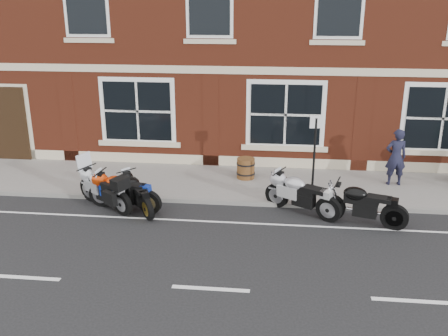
{
  "coord_description": "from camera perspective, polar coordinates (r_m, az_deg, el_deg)",
  "views": [
    {
      "loc": [
        1.23,
        -11.74,
        5.62
      ],
      "look_at": [
        -0.23,
        1.6,
        1.03
      ],
      "focal_mm": 40.0,
      "sensor_mm": 36.0,
      "label": 1
    }
  ],
  "objects": [
    {
      "name": "ground",
      "position": [
        13.07,
        0.23,
        -6.6
      ],
      "size": [
        80.0,
        80.0,
        0.0
      ],
      "primitive_type": "plane",
      "color": "black",
      "rests_on": "ground"
    },
    {
      "name": "sidewalk",
      "position": [
        15.8,
        1.37,
        -1.74
      ],
      "size": [
        30.0,
        3.0,
        0.12
      ],
      "primitive_type": "cube",
      "color": "slate",
      "rests_on": "ground"
    },
    {
      "name": "kerb",
      "position": [
        14.34,
        0.83,
        -3.95
      ],
      "size": [
        30.0,
        0.16,
        0.12
      ],
      "primitive_type": "cube",
      "color": "slate",
      "rests_on": "ground"
    },
    {
      "name": "moto_touring_silver",
      "position": [
        14.38,
        -13.55,
        -2.11
      ],
      "size": [
        1.91,
        1.41,
        1.48
      ],
      "rotation": [
        0.0,
        0.0,
        0.96
      ],
      "color": "black",
      "rests_on": "ground"
    },
    {
      "name": "moto_sport_red",
      "position": [
        14.09,
        -11.44,
        -2.49
      ],
      "size": [
        2.2,
        0.65,
        1.0
      ],
      "rotation": [
        0.0,
        0.0,
        1.34
      ],
      "color": "black",
      "rests_on": "ground"
    },
    {
      "name": "moto_sport_black",
      "position": [
        14.03,
        -9.8,
        -2.67
      ],
      "size": [
        1.32,
        1.75,
        0.93
      ],
      "rotation": [
        0.0,
        0.0,
        0.63
      ],
      "color": "black",
      "rests_on": "ground"
    },
    {
      "name": "moto_sport_silver",
      "position": [
        13.74,
        8.85,
        -2.82
      ],
      "size": [
        2.04,
        1.35,
        1.04
      ],
      "rotation": [
        0.0,
        0.0,
        1.01
      ],
      "color": "black",
      "rests_on": "ground"
    },
    {
      "name": "moto_naked_black",
      "position": [
        13.43,
        15.47,
        -3.84
      ],
      "size": [
        2.22,
        0.84,
        1.03
      ],
      "rotation": [
        0.0,
        0.0,
        1.26
      ],
      "color": "black",
      "rests_on": "ground"
    },
    {
      "name": "pedestrian_left",
      "position": [
        16.12,
        19.04,
        1.18
      ],
      "size": [
        0.69,
        0.49,
        1.77
      ],
      "primitive_type": "imported",
      "rotation": [
        0.0,
        0.0,
        3.25
      ],
      "color": "black",
      "rests_on": "sidewalk"
    },
    {
      "name": "barrel_planter",
      "position": [
        15.98,
        2.5,
        -0.02
      ],
      "size": [
        0.59,
        0.59,
        0.66
      ],
      "color": "#543616",
      "rests_on": "sidewalk"
    },
    {
      "name": "parking_sign",
      "position": [
        14.15,
        10.29,
        1.79
      ],
      "size": [
        0.35,
        0.07,
        2.45
      ],
      "rotation": [
        0.0,
        0.0,
        0.13
      ],
      "color": "black",
      "rests_on": "sidewalk"
    }
  ]
}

